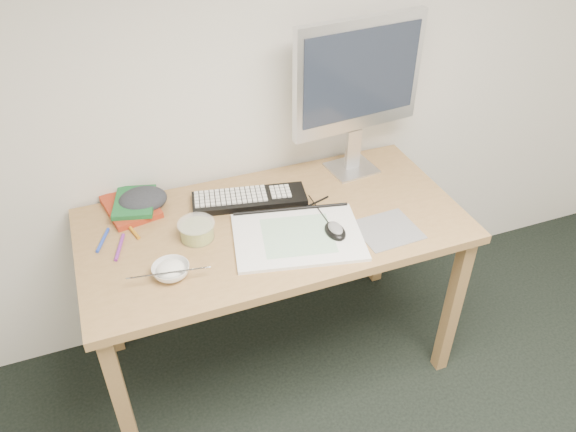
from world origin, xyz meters
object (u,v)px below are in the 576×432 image
(desk, at_px, (274,240))
(monitor, at_px, (358,80))
(sketchpad, at_px, (298,237))
(keyboard, at_px, (249,199))
(rice_bowl, at_px, (171,271))

(desk, bearing_deg, monitor, 28.33)
(desk, bearing_deg, sketchpad, -67.62)
(sketchpad, bearing_deg, keyboard, 120.46)
(desk, distance_m, monitor, 0.68)
(keyboard, xyz_separation_m, monitor, (0.47, 0.08, 0.38))
(desk, relative_size, sketchpad, 3.12)
(sketchpad, height_order, keyboard, keyboard)
(desk, relative_size, monitor, 2.22)
(monitor, xyz_separation_m, rice_bowl, (-0.83, -0.38, -0.37))
(monitor, bearing_deg, sketchpad, -143.11)
(rice_bowl, bearing_deg, monitor, 24.63)
(monitor, height_order, rice_bowl, monitor)
(sketchpad, distance_m, monitor, 0.65)
(desk, bearing_deg, keyboard, 105.49)
(monitor, distance_m, rice_bowl, 0.99)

